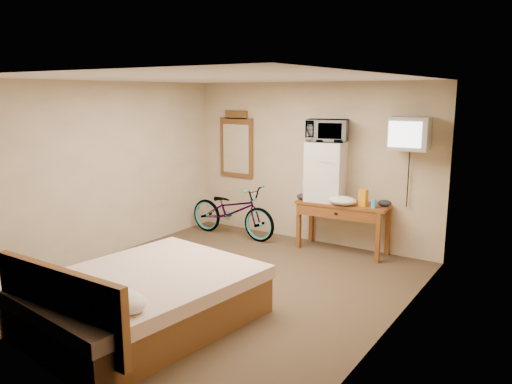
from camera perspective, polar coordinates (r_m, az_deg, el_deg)
room at (r=5.96m, az=-3.91°, el=0.73°), size 4.60×4.64×2.50m
desk at (r=7.45m, az=9.80°, el=-2.14°), size 1.38×0.62×0.75m
mini_fridge at (r=7.50m, az=8.03°, el=2.38°), size 0.61×0.59×0.88m
microwave at (r=7.44m, az=8.16°, el=6.97°), size 0.68×0.55×0.33m
snack_bag at (r=7.24m, az=12.16°, el=-0.64°), size 0.14×0.10×0.25m
blue_cup at (r=7.16m, az=13.31°, el=-1.30°), size 0.07×0.07×0.13m
cloth_cream at (r=7.28m, az=9.86°, el=-0.97°), size 0.41×0.32×0.13m
cloth_dark_a at (r=7.53m, az=5.63°, el=-0.54°), size 0.27×0.20×0.10m
cloth_dark_b at (r=7.32m, az=14.49°, el=-1.24°), size 0.20×0.16×0.09m
crt_television at (r=6.98m, az=17.16°, el=6.41°), size 0.55×0.61×0.44m
wall_mirror at (r=8.56m, az=-2.24°, el=5.38°), size 0.67×0.04×1.13m
bicycle at (r=8.21m, az=-2.72°, el=-2.15°), size 1.65×0.60×0.86m
bed at (r=5.28m, az=-13.25°, el=-11.86°), size 1.92×2.40×0.90m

